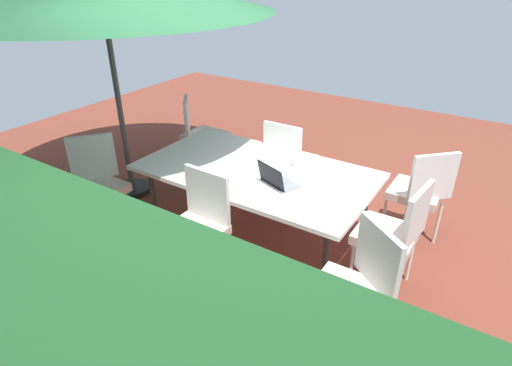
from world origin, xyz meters
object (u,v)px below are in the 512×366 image
at_px(chair_west, 394,231).
at_px(chair_northeast, 96,182).
at_px(chair_northwest, 355,287).
at_px(laptop, 277,180).
at_px(cup, 296,162).
at_px(dining_table, 256,173).
at_px(chair_south, 288,158).
at_px(chair_north, 197,224).
at_px(chair_southwest, 420,190).
at_px(chair_southeast, 200,132).

distance_m(chair_west, chair_northeast, 2.79).
bearing_deg(chair_northwest, laptop, -176.47).
bearing_deg(cup, chair_west, 163.60).
xyz_separation_m(dining_table, chair_south, (0.05, -0.72, -0.13)).
distance_m(dining_table, chair_north, 0.83).
bearing_deg(chair_west, chair_south, -112.59).
height_order(chair_southwest, chair_north, same).
bearing_deg(chair_northeast, cup, -20.02).
bearing_deg(laptop, chair_west, -152.85).
bearing_deg(cup, laptop, 95.52).
bearing_deg(chair_southwest, chair_north, 3.97).
distance_m(chair_west, cup, 1.13).
relative_size(chair_southeast, chair_northwest, 1.00).
xyz_separation_m(dining_table, chair_north, (0.05, 0.82, -0.13)).
relative_size(dining_table, laptop, 5.65).
bearing_deg(chair_northwest, chair_west, 125.20).
distance_m(chair_north, laptop, 0.78).
bearing_deg(chair_north, chair_south, 91.76).
xyz_separation_m(chair_west, cup, (1.06, -0.31, 0.22)).
distance_m(chair_northwest, chair_southwest, 1.60).
distance_m(dining_table, chair_southwest, 1.55).
relative_size(chair_southeast, cup, 10.51).
distance_m(chair_south, laptop, 0.99).
relative_size(dining_table, chair_southeast, 2.22).
height_order(chair_southwest, cup, chair_southwest).
bearing_deg(chair_southeast, chair_northwest, -160.20).
relative_size(chair_north, laptop, 2.54).
bearing_deg(chair_south, chair_north, 89.89).
relative_size(chair_southeast, chair_south, 1.00).
bearing_deg(chair_southeast, cup, -147.02).
xyz_separation_m(chair_west, chair_southwest, (-0.00, -0.82, 0.00)).
bearing_deg(chair_southeast, dining_table, -159.41).
relative_size(chair_south, cup, 10.51).
bearing_deg(chair_northwest, cup, 170.70).
relative_size(chair_southeast, chair_north, 1.00).
distance_m(dining_table, chair_northwest, 1.56).
xyz_separation_m(chair_northwest, chair_northeast, (2.66, -0.05, 0.00)).
bearing_deg(chair_northwest, chair_southeast, -174.14).
bearing_deg(chair_northeast, chair_west, -37.41).
bearing_deg(dining_table, chair_southeast, -30.72).
bearing_deg(dining_table, chair_west, 177.94).
distance_m(chair_northeast, chair_southwest, 3.10).
distance_m(chair_northwest, chair_south, 2.06).
bearing_deg(chair_west, cup, -99.89).
relative_size(chair_northwest, chair_southwest, 1.00).
bearing_deg(chair_northeast, chair_northwest, -53.70).
xyz_separation_m(chair_west, chair_north, (1.39, 0.77, 0.00)).
bearing_deg(chair_northwest, chair_southwest, 126.24).
distance_m(chair_northeast, laptop, 1.79).
xyz_separation_m(chair_southwest, laptop, (1.02, 0.93, 0.22)).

